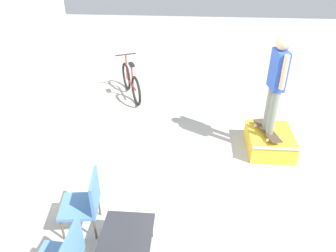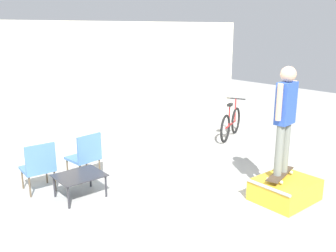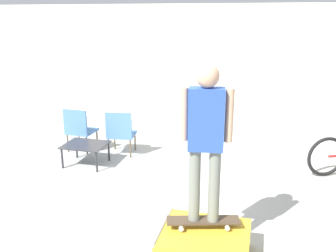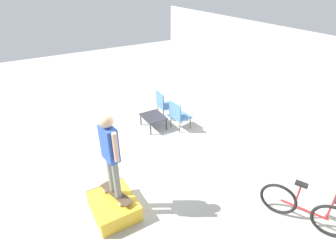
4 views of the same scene
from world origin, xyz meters
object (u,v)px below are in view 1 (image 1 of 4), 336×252
skate_ramp_box (270,141)px  person_skater (277,77)px  patio_chair_right (86,201)px  skateboard_on_ramp (267,130)px  bicycle (131,82)px  coffee_table (126,237)px

skate_ramp_box → person_skater: 1.34m
skate_ramp_box → patio_chair_right: 3.67m
skateboard_on_ramp → bicycle: bicycle is taller
skate_ramp_box → person_skater: person_skater is taller
skateboard_on_ramp → coffee_table: skateboard_on_ramp is taller
person_skater → coffee_table: person_skater is taller
skate_ramp_box → bicycle: 3.74m
bicycle → person_skater: bearing=-150.6°
coffee_table → bicycle: (4.74, 0.77, 0.02)m
skateboard_on_ramp → bicycle: 3.68m
skate_ramp_box → bicycle: bicycle is taller
person_skater → patio_chair_right: size_ratio=1.95×
skateboard_on_ramp → person_skater: person_skater is taller
patio_chair_right → skate_ramp_box: bearing=119.2°
skate_ramp_box → patio_chair_right: bearing=126.3°
skateboard_on_ramp → person_skater: (0.00, 0.00, 1.08)m
person_skater → patio_chair_right: person_skater is taller
skate_ramp_box → skateboard_on_ramp: size_ratio=1.19×
patio_chair_right → skateboard_on_ramp: bearing=119.6°
coffee_table → bicycle: bearing=9.2°
skateboard_on_ramp → patio_chair_right: 3.57m
skateboard_on_ramp → coffee_table: (-2.59, 2.21, -0.09)m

